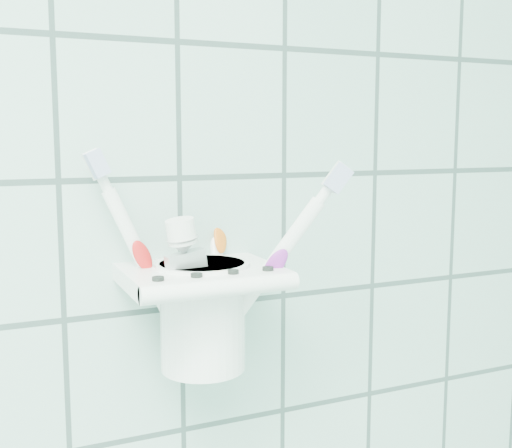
% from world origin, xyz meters
% --- Properties ---
extents(holder_bracket, '(0.13, 0.11, 0.04)m').
position_xyz_m(holder_bracket, '(0.65, 1.15, 1.29)').
color(holder_bracket, white).
rests_on(holder_bracket, wall_back).
extents(cup, '(0.08, 0.08, 0.10)m').
position_xyz_m(cup, '(0.65, 1.16, 1.26)').
color(cup, white).
rests_on(cup, holder_bracket).
extents(toothbrush_pink, '(0.08, 0.02, 0.20)m').
position_xyz_m(toothbrush_pink, '(0.64, 1.17, 1.31)').
color(toothbrush_pink, white).
rests_on(toothbrush_pink, cup).
extents(toothbrush_blue, '(0.04, 0.10, 0.21)m').
position_xyz_m(toothbrush_blue, '(0.67, 1.15, 1.32)').
color(toothbrush_blue, white).
rests_on(toothbrush_blue, cup).
extents(toothbrush_orange, '(0.11, 0.05, 0.20)m').
position_xyz_m(toothbrush_orange, '(0.65, 1.15, 1.32)').
color(toothbrush_orange, white).
rests_on(toothbrush_orange, cup).
extents(toothpaste_tube, '(0.05, 0.03, 0.14)m').
position_xyz_m(toothpaste_tube, '(0.65, 1.15, 1.29)').
color(toothpaste_tube, silver).
rests_on(toothpaste_tube, cup).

